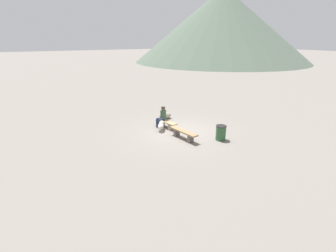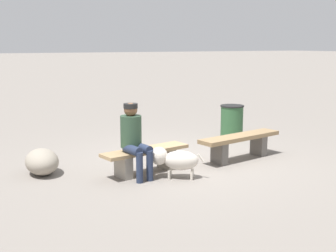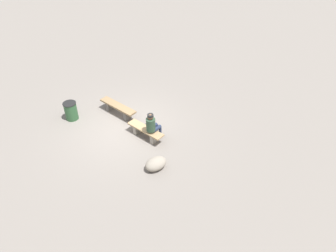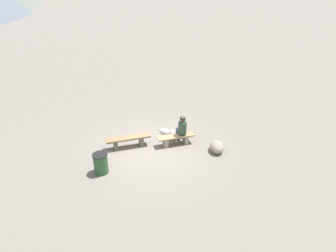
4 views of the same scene
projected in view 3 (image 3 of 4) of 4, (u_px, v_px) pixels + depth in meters
ground at (125, 129)px, 12.79m from camera, size 210.00×210.00×0.06m
bench_left at (118, 108)px, 13.33m from camera, size 1.88×0.67×0.48m
bench_right at (146, 131)px, 12.17m from camera, size 1.64×0.64×0.42m
seated_person at (152, 125)px, 11.80m from camera, size 0.40×0.64×1.23m
dog at (151, 122)px, 12.57m from camera, size 0.77×0.66×0.51m
trash_bin at (71, 111)px, 13.06m from camera, size 0.55×0.55×0.78m
boulder at (156, 164)px, 10.87m from camera, size 0.62×0.84×0.43m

